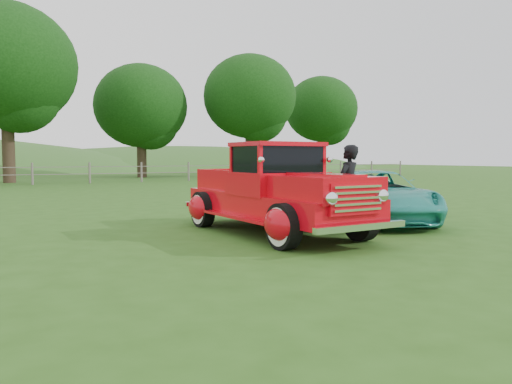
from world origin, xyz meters
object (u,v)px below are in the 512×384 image
tree_near_west (6,65)px  red_pickup (275,193)px  man (348,187)px  teal_sedan (375,196)px  tree_mid_east (250,97)px  tree_far_east (321,109)px  tree_near_east (141,106)px

tree_near_west → red_pickup: tree_near_west is taller
tree_near_west → man: 25.68m
tree_near_west → teal_sedan: (6.68, -23.74, -6.21)m
tree_near_west → red_pickup: 25.22m
teal_sedan → tree_mid_east: bearing=91.5°
tree_far_east → man: size_ratio=5.06×
red_pickup → man: 1.64m
tree_near_west → tree_mid_east: 17.13m
tree_mid_east → tree_far_east: size_ratio=1.07×
tree_near_west → tree_far_east: tree_near_west is taller
tree_mid_east → teal_sedan: tree_mid_east is taller
tree_mid_east → teal_sedan: size_ratio=2.21×
tree_mid_east → tree_far_east: (9.00, 3.00, -0.31)m
tree_near_east → red_pickup: (-5.29, -28.21, -4.45)m
tree_near_east → tree_mid_east: tree_mid_east is taller
tree_far_east → teal_sedan: (-19.32, -28.74, -5.27)m
tree_near_east → teal_sedan: size_ratio=1.95×
tree_far_east → man: tree_far_east is taller
tree_far_east → man: 36.29m
tree_near_east → man: tree_near_east is taller
tree_mid_east → tree_near_west: bearing=-173.3°
tree_near_west → teal_sedan: bearing=-74.3°
tree_mid_east → tree_near_east: bearing=166.0°
red_pickup → teal_sedan: (2.97, 0.47, -0.20)m
red_pickup → tree_far_east: bearing=50.4°
tree_mid_east → red_pickup: bearing=-116.9°
tree_near_west → tree_near_east: (9.00, 4.00, -1.55)m
tree_near_east → tree_far_east: (17.00, 1.00, 0.61)m
tree_far_east → red_pickup: 37.09m
tree_mid_east → teal_sedan: bearing=-111.8°
man → tree_mid_east: bearing=-138.3°
teal_sedan → man: size_ratio=2.43×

